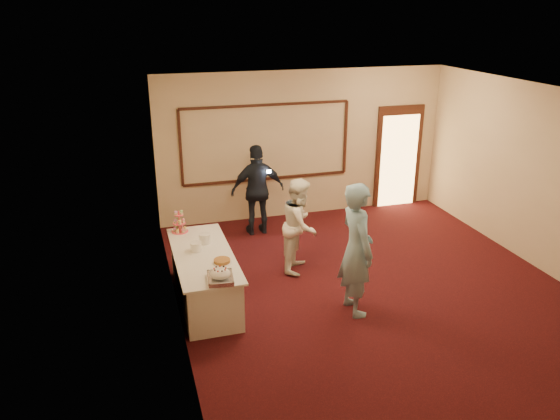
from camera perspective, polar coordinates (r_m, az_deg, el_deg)
The scene contains 14 objects.
floor at distance 8.74m, azimuth 9.77°, elevation -8.23°, with size 7.00×7.00×0.00m, color black.
room_walls at distance 7.98m, azimuth 10.64°, elevation 4.62°, with size 6.04×7.04×3.02m.
wall_molding at distance 10.96m, azimuth -1.44°, elevation 7.05°, with size 3.45×0.04×1.55m.
doorway at distance 12.14m, azimuth 12.25°, elevation 5.41°, with size 1.05×0.07×2.20m.
buffet_table at distance 8.25m, azimuth -7.92°, elevation -6.92°, with size 0.86×2.19×0.77m.
pavlova_tray at distance 7.27m, azimuth -6.26°, elevation -6.80°, with size 0.37×0.49×0.17m.
cupcake_stand at distance 8.84m, azimuth -10.47°, elevation -1.42°, with size 0.27×0.27×0.39m.
plate_stack_a at distance 8.14m, azimuth -8.78°, elevation -3.82°, with size 0.17×0.17×0.14m.
plate_stack_b at distance 8.38m, azimuth -7.85°, elevation -2.97°, with size 0.18×0.18×0.15m.
tart at distance 7.75m, azimuth -6.08°, elevation -5.35°, with size 0.27×0.27×0.06m.
man at distance 7.72m, azimuth 8.00°, elevation -4.08°, with size 0.71×0.47×1.95m, color #83AFC6.
woman at distance 8.96m, azimuth 2.11°, elevation -1.57°, with size 0.77×0.60×1.58m, color white.
guest at distance 10.38m, azimuth -2.34°, elevation 2.09°, with size 1.03×0.43×1.75m, color black.
camera_flash at distance 10.10m, azimuth -1.17°, elevation 4.04°, with size 0.07×0.04×0.05m, color white.
Camera 1 is at (-3.52, -6.82, 4.19)m, focal length 35.00 mm.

